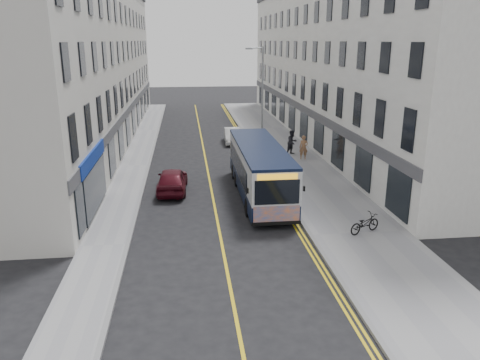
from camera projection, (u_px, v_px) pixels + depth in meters
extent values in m
plane|color=black|center=(219.00, 231.00, 21.51)|extent=(140.00, 140.00, 0.00)
cube|color=gray|center=(293.00, 161.00, 33.61)|extent=(4.50, 64.00, 0.12)
cube|color=gray|center=(134.00, 166.00, 32.35)|extent=(2.00, 64.00, 0.12)
cube|color=slate|center=(263.00, 162.00, 33.35)|extent=(0.18, 64.00, 0.13)
cube|color=slate|center=(149.00, 166.00, 32.46)|extent=(0.18, 64.00, 0.13)
cube|color=gold|center=(207.00, 165.00, 32.92)|extent=(0.12, 64.00, 0.01)
cube|color=gold|center=(256.00, 163.00, 33.32)|extent=(0.10, 64.00, 0.01)
cube|color=gold|center=(259.00, 163.00, 33.34)|extent=(0.10, 64.00, 0.01)
cube|color=white|center=(331.00, 63.00, 40.91)|extent=(6.00, 46.00, 13.00)
cube|color=beige|center=(91.00, 64.00, 38.61)|extent=(6.00, 46.00, 13.00)
cylinder|color=gray|center=(262.00, 103.00, 34.15)|extent=(0.14, 0.14, 8.00)
cylinder|color=gray|center=(256.00, 48.00, 32.98)|extent=(1.00, 0.08, 0.08)
cube|color=gray|center=(249.00, 49.00, 32.94)|extent=(0.50, 0.18, 0.12)
cube|color=black|center=(259.00, 184.00, 26.09)|extent=(2.28, 10.02, 0.82)
cube|color=#B3B5BA|center=(260.00, 162.00, 25.74)|extent=(2.28, 10.02, 1.64)
cube|color=black|center=(260.00, 147.00, 25.48)|extent=(2.30, 10.02, 0.15)
cube|color=black|center=(238.00, 164.00, 26.18)|extent=(0.04, 7.84, 1.05)
cube|color=black|center=(278.00, 163.00, 26.44)|extent=(0.04, 7.84, 1.05)
cube|color=black|center=(277.00, 192.00, 20.98)|extent=(2.05, 0.04, 1.14)
cube|color=orange|center=(277.00, 215.00, 21.29)|extent=(2.14, 0.04, 0.87)
cube|color=#F7AA1B|center=(278.00, 177.00, 20.76)|extent=(1.82, 0.04, 0.26)
cylinder|color=black|center=(248.00, 207.00, 23.20)|extent=(0.26, 0.91, 0.91)
cylinder|color=black|center=(289.00, 206.00, 23.43)|extent=(0.26, 0.91, 0.91)
cylinder|color=black|center=(237.00, 179.00, 27.96)|extent=(0.26, 0.91, 0.91)
cylinder|color=black|center=(271.00, 178.00, 28.20)|extent=(0.26, 0.91, 0.91)
cylinder|color=black|center=(234.00, 172.00, 29.52)|extent=(0.26, 0.91, 0.91)
cylinder|color=black|center=(266.00, 171.00, 29.76)|extent=(0.26, 0.91, 0.91)
imported|color=black|center=(365.00, 223.00, 20.89)|extent=(1.77, 1.23, 0.88)
imported|color=#8B5F3F|center=(304.00, 147.00, 33.77)|extent=(0.71, 0.55, 1.72)
imported|color=black|center=(292.00, 142.00, 35.22)|extent=(1.13, 1.07, 1.84)
imported|color=silver|center=(233.00, 136.00, 39.76)|extent=(1.46, 3.85, 1.25)
imported|color=#490C16|center=(172.00, 180.00, 26.89)|extent=(1.85, 4.21, 1.41)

